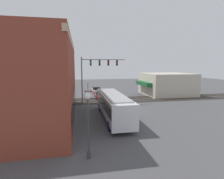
# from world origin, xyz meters

# --- Properties ---
(ground_plane) EXTENTS (120.00, 120.00, 0.00)m
(ground_plane) POSITION_xyz_m (0.00, 0.00, 0.00)
(ground_plane) COLOR #4C4C4F
(brick_building) EXTENTS (18.84, 11.54, 9.44)m
(brick_building) POSITION_xyz_m (-2.61, 13.23, 4.72)
(brick_building) COLOR brown
(brick_building) RESTS_ON ground
(shop_building) EXTENTS (9.85, 10.88, 4.77)m
(shop_building) POSITION_xyz_m (11.77, -12.29, 2.39)
(shop_building) COLOR beige
(shop_building) RESTS_ON ground
(city_bus) EXTENTS (11.83, 2.59, 3.05)m
(city_bus) POSITION_xyz_m (-3.55, 2.80, 1.69)
(city_bus) COLOR silver
(city_bus) RESTS_ON ground
(traffic_signal_gantry) EXTENTS (0.42, 7.35, 7.84)m
(traffic_signal_gantry) POSITION_xyz_m (4.65, 4.10, 5.88)
(traffic_signal_gantry) COLOR gray
(traffic_signal_gantry) RESTS_ON ground
(crossing_signal) EXTENTS (1.41, 1.18, 3.81)m
(crossing_signal) POSITION_xyz_m (4.36, 5.41, 2.30)
(crossing_signal) COLOR gray
(crossing_signal) RESTS_ON ground
(streetlamp) EXTENTS (0.44, 0.44, 4.63)m
(streetlamp) POSITION_xyz_m (-12.47, 6.28, 2.77)
(streetlamp) COLOR #38383A
(streetlamp) RESTS_ON ground
(rail_track_near) EXTENTS (2.60, 60.00, 0.15)m
(rail_track_near) POSITION_xyz_m (6.00, 0.00, 0.03)
(rail_track_near) COLOR #332D28
(rail_track_near) RESTS_ON ground
(rail_track_far) EXTENTS (2.60, 60.00, 0.15)m
(rail_track_far) POSITION_xyz_m (9.20, 0.00, 0.03)
(rail_track_far) COLOR #332D28
(rail_track_far) RESTS_ON ground
(parked_car_red) EXTENTS (4.65, 1.82, 1.41)m
(parked_car_red) POSITION_xyz_m (10.45, 2.80, 0.66)
(parked_car_red) COLOR #B21E19
(parked_car_red) RESTS_ON ground
(parked_car_white) EXTENTS (4.42, 1.82, 1.40)m
(parked_car_white) POSITION_xyz_m (18.16, 2.80, 0.65)
(parked_car_white) COLOR silver
(parked_car_white) RESTS_ON ground
(pedestrian_near_bus) EXTENTS (0.34, 0.34, 1.68)m
(pedestrian_near_bus) POSITION_xyz_m (-3.16, 0.70, 0.85)
(pedestrian_near_bus) COLOR black
(pedestrian_near_bus) RESTS_ON ground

